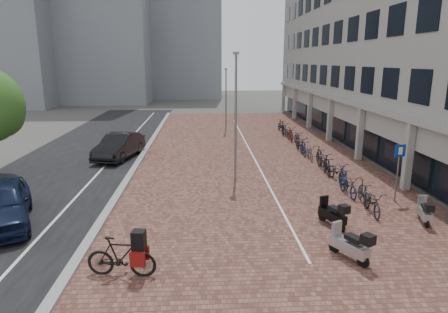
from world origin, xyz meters
The scene contains 18 objects.
ground centered at (0.00, 0.00, 0.00)m, with size 140.00×140.00×0.00m, color #474442.
plaza_brick centered at (2.00, 12.00, 0.01)m, with size 14.50×42.00×0.04m, color brown.
street_asphalt centered at (-9.00, 12.00, 0.01)m, with size 8.00×50.00×0.03m, color black.
curb centered at (-5.10, 12.00, 0.07)m, with size 0.35×42.00×0.14m, color gray.
lane_line centered at (-7.00, 12.00, 0.02)m, with size 0.12×44.00×0.00m, color white.
parking_line centered at (2.20, 12.00, 0.04)m, with size 0.10×30.00×0.00m, color white.
office_building centered at (12.97, 16.00, 8.44)m, with size 8.40×40.00×15.00m.
bg_towers centered at (-14.34, 48.94, 13.96)m, with size 33.00×23.00×32.00m.
car_navy centered at (-8.83, 0.66, 0.86)m, with size 2.03×5.04×1.72m, color black.
car_dark centered at (-6.50, 11.25, 0.80)m, with size 1.70×4.87×1.60m, color black.
hero_bike centered at (-3.50, -3.36, 0.65)m, with size 2.12×0.86×1.46m.
scooter_front centered at (7.50, -0.01, 0.49)m, with size 0.45×1.43×0.98m, color #9E9EA3, non-canonical shape.
scooter_mid centered at (3.80, -0.16, 0.54)m, with size 0.49×1.56×1.07m, color black, non-canonical shape.
scooter_back centered at (3.50, -2.76, 0.56)m, with size 0.51×1.64×1.12m, color #9A999E, non-canonical shape.
parking_sign centered at (7.50, 2.35, 1.78)m, with size 0.54×0.17×2.63m.
lamp_near centered at (0.59, 5.97, 3.27)m, with size 0.12×0.12×6.53m, color slate.
lamp_far centered at (0.97, 20.80, 2.73)m, with size 0.12×0.12×5.46m, color slate.
bike_row centered at (5.82, 10.65, 0.52)m, with size 1.14×21.46×1.05m.
Camera 1 is at (-1.08, -13.94, 6.18)m, focal length 31.61 mm.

